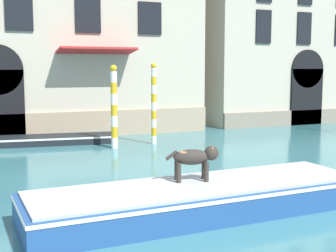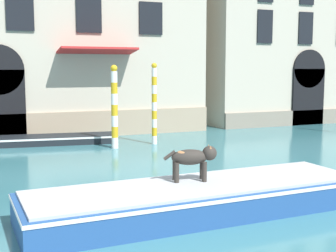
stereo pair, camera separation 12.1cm
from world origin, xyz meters
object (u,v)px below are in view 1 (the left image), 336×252
Objects in this scene: boat_moored_near_palazzo at (35,140)px; mooring_pole_0 at (154,103)px; boat_foreground at (201,197)px; mooring_pole_3 at (114,106)px; dog_on_deck at (195,158)px.

mooring_pole_0 is at bearing -13.79° from boat_moored_near_palazzo.
mooring_pole_3 reaches higher than boat_foreground.
boat_foreground is 6.55× the size of dog_on_deck.
mooring_pole_3 is at bearing 84.29° from boat_foreground.
boat_foreground is 10.04m from mooring_pole_0.
mooring_pole_0 reaches higher than boat_foreground.
dog_on_deck is 9.68m from mooring_pole_0.
mooring_pole_0 is at bearing 11.23° from mooring_pole_3.
mooring_pole_0 is at bearing 88.93° from dog_on_deck.
mooring_pole_3 is (0.67, 9.23, 1.37)m from boat_foreground.
boat_foreground is 9.35m from mooring_pole_3.
dog_on_deck is 11.48m from boat_moored_near_palazzo.
mooring_pole_3 is (-1.90, -0.38, -0.04)m from mooring_pole_0.
dog_on_deck is at bearing -70.96° from boat_moored_near_palazzo.
boat_moored_near_palazzo is 4.02m from mooring_pole_3.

